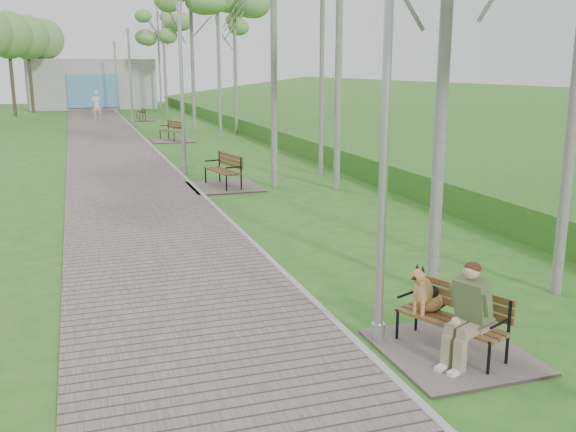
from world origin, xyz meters
The scene contains 18 objects.
ground centered at (0.00, 0.00, 0.00)m, with size 120.00×120.00×0.00m, color #24671C.
walkway centered at (-1.75, 21.50, 0.02)m, with size 3.50×67.00×0.04m, color #675853.
kerb centered at (0.00, 21.50, 0.03)m, with size 0.10×67.00×0.05m, color #999993.
embankment centered at (12.00, 20.00, 0.00)m, with size 14.00×70.00×1.60m, color #507D2F.
building_north centered at (-1.50, 50.97, 1.99)m, with size 10.00×5.20×4.00m.
bench_main centered at (0.91, 0.23, 0.40)m, with size 1.65×1.83×1.44m.
bench_second centered at (0.79, 11.83, 0.22)m, with size 1.92×2.14×1.18m.
bench_third centered at (1.11, 24.19, 0.21)m, with size 1.86×2.07×1.14m.
bench_far centered at (0.98, 36.57, 0.17)m, with size 1.57×1.74×0.96m.
lamp_post_near centered at (0.27, 0.81, 2.13)m, with size 0.18×0.18×4.56m.
lamp_post_second centered at (0.13, 14.52, 2.48)m, with size 0.21×0.21×5.31m.
lamp_post_third centered at (0.12, 32.72, 2.58)m, with size 0.21×0.21×5.51m.
lamp_post_far centered at (0.13, 45.27, 2.44)m, with size 0.20×0.20×5.22m.
pedestrian_near centered at (-1.67, 38.16, 0.94)m, with size 0.68×0.45×1.87m, color silver.
birch_far_a centered at (4.74, 26.29, 6.38)m, with size 2.55×2.55×8.13m.
birch_far_c centered at (5.58, 29.72, 5.96)m, with size 2.23×2.23×7.59m.
birch_distant_a centered at (3.58, 43.56, 6.45)m, with size 2.63×2.63×8.22m.
birch_distant_b centered at (3.60, 46.81, 6.18)m, with size 2.28×2.28×7.87m.
Camera 1 is at (-3.13, -5.90, 3.36)m, focal length 40.00 mm.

